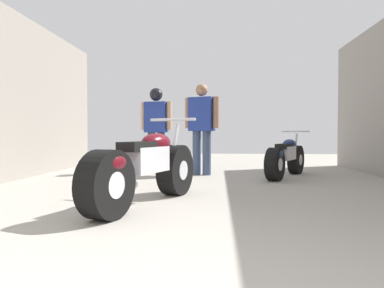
% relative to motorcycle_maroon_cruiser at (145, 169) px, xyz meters
% --- Properties ---
extents(ground_plane, '(18.51, 18.51, 0.00)m').
position_rel_motorcycle_maroon_cruiser_xyz_m(ground_plane, '(0.56, 0.86, -0.39)').
color(ground_plane, '#9E998E').
extents(motorcycle_maroon_cruiser, '(0.93, 2.00, 0.96)m').
position_rel_motorcycle_maroon_cruiser_xyz_m(motorcycle_maroon_cruiser, '(0.00, 0.00, 0.00)').
color(motorcycle_maroon_cruiser, black).
rests_on(motorcycle_maroon_cruiser, ground_plane).
extents(motorcycle_black_naked, '(0.98, 1.65, 0.83)m').
position_rel_motorcycle_maroon_cruiser_xyz_m(motorcycle_black_naked, '(1.96, 2.66, -0.05)').
color(motorcycle_black_naked, black).
rests_on(motorcycle_black_naked, ground_plane).
extents(mechanic_in_blue, '(0.67, 0.39, 1.69)m').
position_rel_motorcycle_maroon_cruiser_xyz_m(mechanic_in_blue, '(0.47, 2.94, 0.56)').
color(mechanic_in_blue, '#384766').
rests_on(mechanic_in_blue, ground_plane).
extents(mechanic_with_helmet, '(0.66, 0.31, 1.68)m').
position_rel_motorcycle_maroon_cruiser_xyz_m(mechanic_with_helmet, '(-0.46, 3.36, 0.61)').
color(mechanic_with_helmet, '#2D3851').
rests_on(mechanic_with_helmet, ground_plane).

